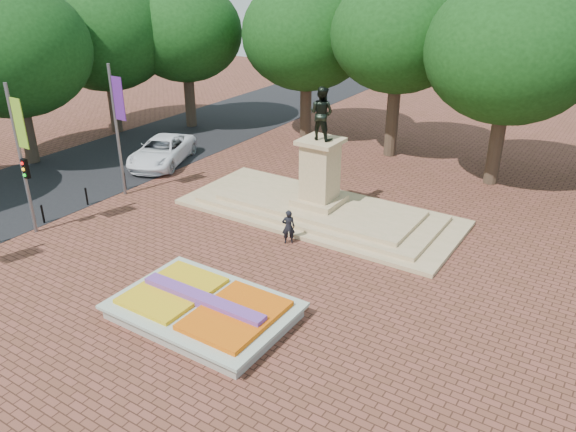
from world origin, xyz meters
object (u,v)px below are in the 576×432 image
object	(u,v)px
monument	(319,198)
pedestrian	(288,227)
van	(162,151)
flower_bed	(204,309)

from	to	relation	value
monument	pedestrian	xyz separation A→B (m)	(0.43, -3.50, -0.07)
pedestrian	van	bearing A→B (deg)	-57.48
van	monument	bearing A→B (deg)	-27.60
flower_bed	pedestrian	size ratio (longest dim) A/B	3.88
flower_bed	van	bearing A→B (deg)	139.20
flower_bed	pedestrian	world-z (taller)	pedestrian
pedestrian	flower_bed	bearing A→B (deg)	58.69
flower_bed	van	xyz separation A→B (m)	(-13.03, 11.24, 0.44)
van	pedestrian	world-z (taller)	van
monument	van	world-z (taller)	monument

